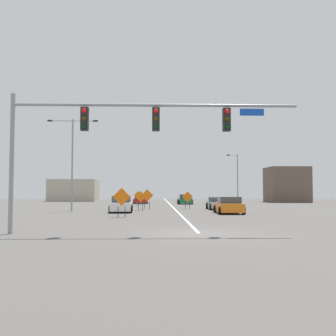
% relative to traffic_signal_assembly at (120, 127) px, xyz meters
% --- Properties ---
extents(ground, '(156.26, 156.26, 0.00)m').
position_rel_traffic_signal_assembly_xyz_m(ground, '(3.56, 0.02, -4.76)').
color(ground, '#4C4947').
extents(road_centre_stripe, '(0.16, 86.81, 0.01)m').
position_rel_traffic_signal_assembly_xyz_m(road_centre_stripe, '(3.56, 43.42, -4.76)').
color(road_centre_stripe, white).
rests_on(road_centre_stripe, ground).
extents(traffic_signal_assembly, '(12.91, 0.44, 6.25)m').
position_rel_traffic_signal_assembly_xyz_m(traffic_signal_assembly, '(0.00, 0.00, 0.00)').
color(traffic_signal_assembly, gray).
rests_on(traffic_signal_assembly, ground).
extents(street_lamp_mid_left, '(1.58, 0.24, 7.07)m').
position_rel_traffic_signal_assembly_xyz_m(street_lamp_mid_left, '(12.88, 37.88, -0.85)').
color(street_lamp_mid_left, gray).
rests_on(street_lamp_mid_left, ground).
extents(street_lamp_near_left, '(4.73, 0.24, 8.69)m').
position_rel_traffic_signal_assembly_xyz_m(street_lamp_near_left, '(-6.31, 20.02, 0.44)').
color(street_lamp_near_left, gray).
rests_on(street_lamp_near_left, ground).
extents(construction_sign_left_lane, '(1.13, 0.24, 1.84)m').
position_rel_traffic_signal_assembly_xyz_m(construction_sign_left_lane, '(4.90, 24.14, -3.60)').
color(construction_sign_left_lane, orange).
rests_on(construction_sign_left_lane, ground).
extents(construction_sign_right_shoulder, '(1.33, 0.14, 2.08)m').
position_rel_traffic_signal_assembly_xyz_m(construction_sign_right_shoulder, '(0.66, 24.74, -3.45)').
color(construction_sign_right_shoulder, orange).
rests_on(construction_sign_right_shoulder, ground).
extents(construction_sign_median_far, '(1.08, 0.22, 1.91)m').
position_rel_traffic_signal_assembly_xyz_m(construction_sign_median_far, '(-0.69, 33.58, -3.54)').
color(construction_sign_median_far, orange).
rests_on(construction_sign_median_far, ground).
extents(construction_sign_left_shoulder, '(1.32, 0.20, 2.12)m').
position_rel_traffic_signal_assembly_xyz_m(construction_sign_left_shoulder, '(-0.87, 11.27, -3.41)').
color(construction_sign_left_shoulder, orange).
rests_on(construction_sign_left_shoulder, ground).
extents(construction_sign_median_near, '(1.08, 0.24, 1.89)m').
position_rel_traffic_signal_assembly_xyz_m(construction_sign_median_near, '(0.11, 21.00, -3.55)').
color(construction_sign_median_near, orange).
rests_on(construction_sign_median_near, ground).
extents(car_orange_far, '(2.18, 4.39, 1.40)m').
position_rel_traffic_signal_assembly_xyz_m(car_orange_far, '(7.72, 15.63, -4.11)').
color(car_orange_far, orange).
rests_on(car_orange_far, ground).
extents(car_red_near, '(2.20, 4.21, 1.24)m').
position_rel_traffic_signal_assembly_xyz_m(car_red_near, '(-0.74, 42.89, -4.18)').
color(car_red_near, red).
rests_on(car_red_near, ground).
extents(car_white_distant, '(2.13, 4.41, 1.45)m').
position_rel_traffic_signal_assembly_xyz_m(car_white_distant, '(-1.47, 17.95, -4.08)').
color(car_white_distant, white).
rests_on(car_white_distant, ground).
extents(car_silver_approaching, '(2.03, 4.28, 1.26)m').
position_rel_traffic_signal_assembly_xyz_m(car_silver_approaching, '(7.90, 22.97, -4.15)').
color(car_silver_approaching, '#B7BABF').
rests_on(car_silver_approaching, ground).
extents(car_green_mid, '(2.08, 4.10, 1.39)m').
position_rel_traffic_signal_assembly_xyz_m(car_green_mid, '(5.75, 39.93, -4.11)').
color(car_green_mid, '#196B38').
rests_on(car_green_mid, ground).
extents(roadside_building_east, '(6.52, 6.15, 5.92)m').
position_rel_traffic_signal_assembly_xyz_m(roadside_building_east, '(23.78, 49.61, -1.80)').
color(roadside_building_east, brown).
rests_on(roadside_building_east, ground).
extents(roadside_building_west, '(8.61, 6.02, 4.02)m').
position_rel_traffic_signal_assembly_xyz_m(roadside_building_west, '(-13.74, 56.93, -2.75)').
color(roadside_building_west, '#B2A893').
rests_on(roadside_building_west, ground).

